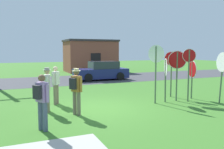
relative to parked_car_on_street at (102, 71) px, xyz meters
name	(u,v)px	position (x,y,z in m)	size (l,w,h in m)	color
ground_plane	(100,108)	(-3.41, -8.88, -0.69)	(80.00, 80.00, 0.00)	#3D7528
street_asphalt	(58,80)	(-3.41, 0.90, -0.68)	(60.00, 6.40, 0.01)	#424247
building_background	(90,56)	(1.49, 7.60, 1.10)	(5.61, 4.01, 3.56)	brown
parked_car_on_street	(102,71)	(0.00, 0.00, 0.00)	(4.31, 2.05, 1.51)	navy
stop_sign_nearest	(192,73)	(1.46, -8.82, 0.60)	(0.25, 0.83, 1.89)	#51664C
stop_sign_center_cluster	(166,72)	(-0.22, -8.97, 0.70)	(0.39, 0.74, 2.04)	#51664C
stop_sign_low_front	(177,66)	(0.43, -8.96, 0.96)	(0.72, 0.49, 2.38)	#51664C
stop_sign_leaning_left	(222,68)	(2.04, -10.07, 0.91)	(0.29, 0.87, 2.31)	#51664C
stop_sign_rear_left	(189,67)	(0.84, -9.28, 0.95)	(0.58, 0.27, 2.47)	#51664C
stop_sign_rear_right	(171,66)	(0.80, -8.04, 0.91)	(0.54, 0.52, 2.34)	#51664C
stop_sign_leaning_right	(156,63)	(-0.79, -9.01, 1.12)	(0.37, 0.71, 2.64)	#51664C
person_in_teal	(47,87)	(-5.47, -8.62, 0.30)	(0.32, 0.56, 1.74)	#7A6B56
person_with_sunhat	(42,98)	(-5.93, -10.77, 0.29)	(0.46, 0.50, 1.69)	#4C5670
person_in_blue	(76,88)	(-4.56, -9.49, 0.32)	(0.46, 0.51, 1.74)	#7A6B56
person_on_left	(56,83)	(-4.95, -7.43, 0.26)	(0.38, 0.49, 1.69)	#7A6B56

